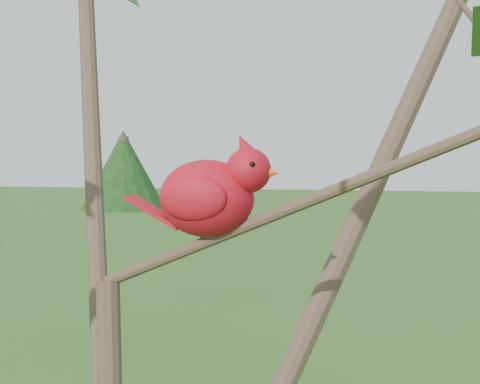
{
  "coord_description": "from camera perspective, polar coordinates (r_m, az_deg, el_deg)",
  "views": [
    {
      "loc": [
        0.38,
        -0.93,
        2.15
      ],
      "look_at": [
        0.16,
        0.08,
        2.09
      ],
      "focal_mm": 55.0,
      "sensor_mm": 36.0,
      "label": 1
    }
  ],
  "objects": [
    {
      "name": "distant_trees",
      "position": [
        24.64,
        8.76,
        1.7
      ],
      "size": [
        39.72,
        9.52,
        3.41
      ],
      "color": "#483226",
      "rests_on": "ground"
    },
    {
      "name": "crabapple_tree",
      "position": [
        0.97,
        -9.05,
        1.69
      ],
      "size": [
        2.35,
        2.05,
        2.95
      ],
      "color": "#483226",
      "rests_on": "ground"
    },
    {
      "name": "cardinal",
      "position": [
        1.05,
        -2.21,
        -0.18
      ],
      "size": [
        0.23,
        0.12,
        0.16
      ],
      "rotation": [
        0.0,
        0.0,
        -0.07
      ],
      "color": "red",
      "rests_on": "ground"
    }
  ]
}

